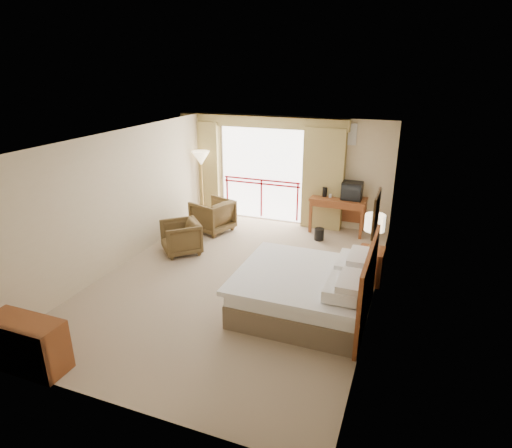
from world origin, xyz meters
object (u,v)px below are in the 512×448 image
at_px(table_lamp, 375,223).
at_px(side_table, 185,228).
at_px(bed, 307,290).
at_px(wastebasket, 319,234).
at_px(dresser, 27,344).
at_px(floor_lamp, 201,161).
at_px(nightstand, 370,266).
at_px(armchair_near, 182,252).
at_px(tv, 352,191).
at_px(desk, 339,205).
at_px(armchair_far, 213,231).

height_order(table_lamp, side_table, table_lamp).
height_order(bed, wastebasket, bed).
bearing_deg(dresser, side_table, 90.25).
bearing_deg(wastebasket, floor_lamp, 172.21).
bearing_deg(nightstand, wastebasket, 129.82).
relative_size(armchair_near, dresser, 0.72).
distance_m(tv, wastebasket, 1.29).
bearing_deg(tv, floor_lamp, 165.40).
distance_m(armchair_near, floor_lamp, 2.78).
height_order(desk, wastebasket, desk).
relative_size(nightstand, dresser, 0.59).
bearing_deg(dresser, floor_lamp, 93.19).
bearing_deg(dresser, tv, 61.12).
relative_size(wastebasket, armchair_near, 0.36).
relative_size(tv, side_table, 0.92).
bearing_deg(armchair_far, wastebasket, 116.50).
bearing_deg(armchair_near, side_table, 157.70).
relative_size(armchair_far, side_table, 1.70).
bearing_deg(armchair_near, dresser, -43.22).
xyz_separation_m(table_lamp, dresser, (-3.99, -4.22, -0.79)).
distance_m(side_table, dresser, 4.63).
xyz_separation_m(tv, armchair_far, (-3.17, -1.03, -1.08)).
height_order(side_table, floor_lamp, floor_lamp).
distance_m(nightstand, armchair_far, 4.17).
height_order(bed, side_table, bed).
bearing_deg(armchair_near, table_lamp, 48.94).
xyz_separation_m(desk, tv, (0.30, -0.06, 0.40)).
bearing_deg(floor_lamp, armchair_far, -49.62).
bearing_deg(floor_lamp, desk, 4.72).
bearing_deg(armchair_near, bed, 23.86).
bearing_deg(bed, wastebasket, 99.07).
bearing_deg(side_table, bed, -29.20).
relative_size(nightstand, wastebasket, 2.29).
bearing_deg(nightstand, table_lamp, 90.76).
distance_m(tv, dresser, 7.31).
relative_size(wastebasket, armchair_far, 0.33).
bearing_deg(floor_lamp, wastebasket, -7.79).
bearing_deg(floor_lamp, tv, 3.39).
bearing_deg(desk, dresser, -110.61).
bearing_deg(dresser, nightstand, 43.69).
xyz_separation_m(nightstand, armchair_far, (-3.94, 1.31, -0.32)).
xyz_separation_m(nightstand, dresser, (-3.99, -4.17, 0.04)).
distance_m(nightstand, desk, 2.66).
height_order(nightstand, tv, tv).
bearing_deg(armchair_far, armchair_near, 16.18).
bearing_deg(desk, armchair_near, -135.98).
bearing_deg(side_table, armchair_near, -68.92).
xyz_separation_m(tv, floor_lamp, (-3.86, -0.23, 0.47)).
distance_m(armchair_far, dresser, 5.50).
relative_size(desk, wastebasket, 4.67).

